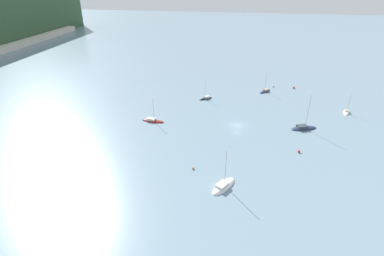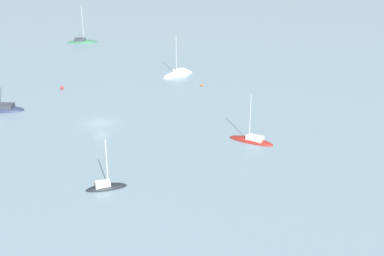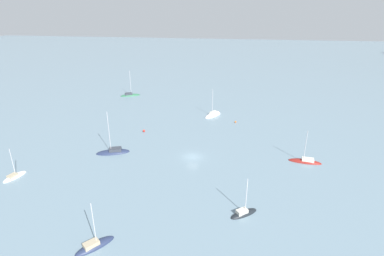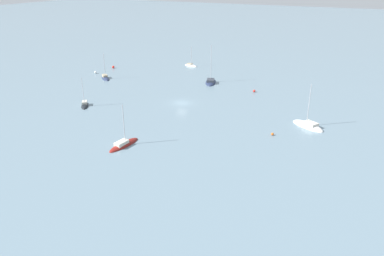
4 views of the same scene
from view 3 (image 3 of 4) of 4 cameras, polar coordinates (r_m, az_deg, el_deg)
The scene contains 10 objects.
ground_plane at distance 73.05m, azimuth 0.13°, elevation -5.54°, with size 600.00×600.00×0.00m, color slate.
sailboat_0 at distance 75.55m, azimuth 20.74°, elevation -6.01°, with size 2.86×7.65×8.49m.
sailboat_1 at distance 55.37m, azimuth 9.78°, elevation -15.76°, with size 4.71×5.34×7.66m.
sailboat_2 at distance 126.67m, azimuth -11.69°, elevation 6.10°, with size 6.20×8.48×10.98m.
sailboat_3 at distance 77.63m, azimuth -14.77°, elevation -4.48°, with size 5.61×8.69×11.60m.
sailboat_4 at distance 50.99m, azimuth -18.07°, elevation -20.58°, with size 6.06×5.43×8.36m.
sailboat_5 at distance 101.00m, azimuth 4.01°, elevation 2.44°, with size 8.05×6.27×10.05m.
sailboat_6 at distance 75.16m, azimuth -30.69°, elevation -8.01°, with size 5.58×3.15×7.31m.
mooring_buoy_0 at distance 95.41m, azimuth 8.28°, elevation 1.18°, with size 0.54×0.54×0.54m.
mooring_buoy_3 at distance 88.42m, azimuth -9.14°, elevation -0.52°, with size 0.70×0.70×0.70m.
Camera 3 is at (63.90, 10.89, 33.70)m, focal length 28.00 mm.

